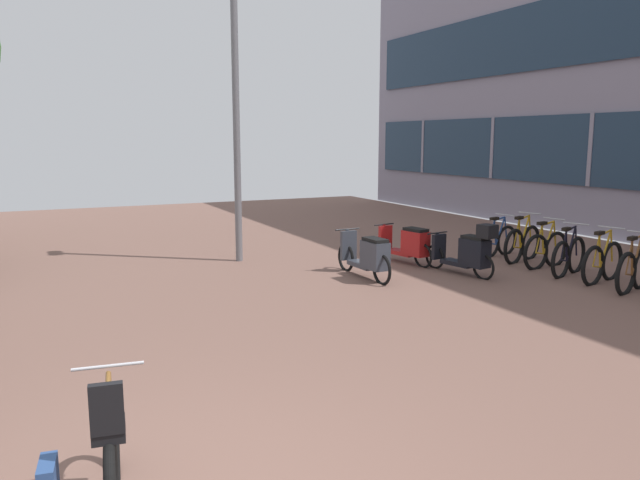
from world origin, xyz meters
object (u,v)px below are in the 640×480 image
object	(u,v)px
bicycle_rack_03	(603,262)
bicycle_rack_04	(569,257)
bicycle_foreground	(106,461)
scooter_far	(408,244)
scooter_near	(468,251)
bicycle_rack_07	(498,241)
bicycle_rack_02	(634,270)
bicycle_rack_05	(546,250)
bicycle_rack_06	(522,244)
scooter_mid	(368,256)
lamp_post	(236,99)

from	to	relation	value
bicycle_rack_03	bicycle_rack_04	xyz separation A→B (m)	(-0.08, 0.68, -0.00)
bicycle_foreground	bicycle_rack_03	world-z (taller)	bicycle_foreground
scooter_far	bicycle_rack_03	bearing A→B (deg)	-52.53
bicycle_rack_04	scooter_near	bearing A→B (deg)	156.18
bicycle_rack_07	scooter_far	size ratio (longest dim) A/B	0.74
bicycle_rack_02	bicycle_rack_05	xyz separation A→B (m)	(0.13, 2.04, -0.01)
bicycle_rack_04	scooter_far	xyz separation A→B (m)	(-2.10, 2.16, 0.05)
scooter_far	bicycle_rack_04	bearing A→B (deg)	-45.84
bicycle_rack_06	scooter_mid	distance (m)	3.68
bicycle_rack_03	scooter_far	xyz separation A→B (m)	(-2.18, 2.84, 0.05)
bicycle_rack_04	scooter_near	world-z (taller)	scooter_near
bicycle_rack_03	scooter_near	distance (m)	2.30
bicycle_foreground	bicycle_rack_03	xyz separation A→B (m)	(8.71, 3.34, -0.04)
scooter_near	scooter_far	world-z (taller)	scooter_near
bicycle_foreground	scooter_far	bearing A→B (deg)	43.43
bicycle_rack_04	lamp_post	distance (m)	7.06
bicycle_rack_07	scooter_near	xyz separation A→B (m)	(-1.85, -1.28, 0.13)
bicycle_rack_02	bicycle_rack_05	bearing A→B (deg)	86.45
bicycle_foreground	bicycle_rack_06	world-z (taller)	bicycle_foreground
bicycle_rack_07	scooter_mid	world-z (taller)	bicycle_rack_07
scooter_mid	bicycle_rack_05	bearing A→B (deg)	-10.34
bicycle_rack_06	scooter_far	xyz separation A→B (m)	(-2.27, 0.81, 0.04)
bicycle_rack_05	scooter_mid	distance (m)	3.70
bicycle_foreground	scooter_far	world-z (taller)	bicycle_foreground
bicycle_rack_05	scooter_mid	world-z (taller)	bicycle_rack_05
bicycle_rack_03	bicycle_rack_04	size ratio (longest dim) A/B	1.04
bicycle_rack_06	bicycle_rack_07	size ratio (longest dim) A/B	1.12
scooter_near	lamp_post	xyz separation A→B (m)	(-3.37, 3.17, 2.82)
bicycle_rack_05	scooter_far	size ratio (longest dim) A/B	0.79
lamp_post	bicycle_rack_02	bearing A→B (deg)	-46.08
scooter_far	bicycle_rack_02	bearing A→B (deg)	-59.16
bicycle_rack_04	bicycle_rack_07	distance (m)	2.04
bicycle_foreground	bicycle_rack_04	bearing A→B (deg)	24.97
bicycle_rack_04	lamp_post	xyz separation A→B (m)	(-5.09, 3.93, 2.93)
bicycle_rack_02	scooter_far	bearing A→B (deg)	120.84
scooter_near	lamp_post	world-z (taller)	lamp_post
bicycle_foreground	bicycle_rack_02	size ratio (longest dim) A/B	1.04
scooter_near	scooter_mid	xyz separation A→B (m)	(-1.79, 0.58, -0.04)
bicycle_rack_05	lamp_post	distance (m)	6.80
bicycle_rack_06	scooter_near	bearing A→B (deg)	-162.43
bicycle_rack_04	scooter_far	distance (m)	3.02
bicycle_rack_02	bicycle_rack_07	xyz separation A→B (m)	(0.13, 3.39, -0.03)
bicycle_rack_06	scooter_mid	bearing A→B (deg)	-179.78
bicycle_rack_02	scooter_mid	distance (m)	4.43
bicycle_rack_04	bicycle_rack_07	world-z (taller)	bicycle_rack_04
bicycle_rack_06	bicycle_rack_04	bearing A→B (deg)	-97.10
scooter_mid	scooter_near	bearing A→B (deg)	-18.04
bicycle_rack_04	scooter_mid	bearing A→B (deg)	159.07
bicycle_foreground	bicycle_rack_06	bearing A→B (deg)	31.42
bicycle_rack_07	scooter_near	size ratio (longest dim) A/B	0.75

